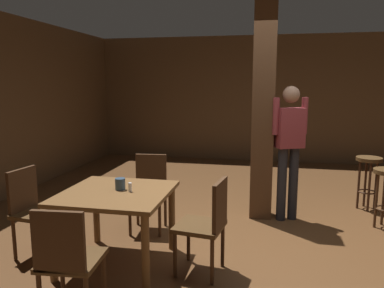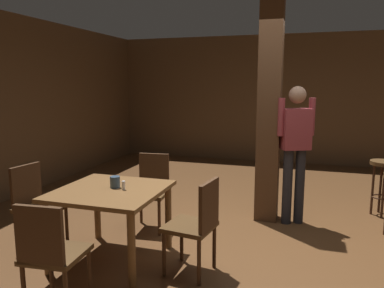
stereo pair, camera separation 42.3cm
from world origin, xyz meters
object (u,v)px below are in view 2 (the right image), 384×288
Objects in this scene: chair_east at (197,222)px; chair_north at (151,187)px; salt_shaker at (124,185)px; napkin_cup at (115,182)px; chair_west at (35,202)px; dining_table at (111,200)px; standing_person at (295,145)px; chair_south at (50,251)px; bar_stool_mid at (383,175)px.

chair_east is 1.00× the size of chair_north.
napkin_cup is at bearing 158.18° from salt_shaker.
chair_west is 0.98m from napkin_cup.
dining_table is 0.90m from chair_east.
standing_person is (1.65, 1.53, 0.21)m from napkin_cup.
napkin_cup is at bearing 72.01° from dining_table.
chair_north is 1.84m from standing_person.
chair_south is 0.52× the size of standing_person.
dining_table is 0.18m from napkin_cup.
chair_east is 1.28m from chair_north.
chair_south is at bearing -131.29° from bar_stool_mid.
napkin_cup reaches higher than bar_stool_mid.
chair_north is at bearing -154.67° from bar_stool_mid.
napkin_cup is at bearing 175.26° from chair_east.
salt_shaker is at bearing -82.86° from chair_north.
chair_south and chair_east have the same top height.
bar_stool_mid is at bearing 25.33° from chair_north.
chair_south is 1.00× the size of chair_east.
napkin_cup reaches higher than dining_table.
chair_west is 1.09m from salt_shaker.
dining_table is 1.13× the size of chair_east.
chair_east is at bearing -115.96° from standing_person.
standing_person is (1.53, 1.58, 0.22)m from salt_shaker.
chair_east is at bearing 46.08° from chair_south.
napkin_cup is 0.15× the size of bar_stool_mid.
salt_shaker reaches higher than dining_table.
bar_stool_mid is (3.70, 2.22, 0.05)m from chair_west.
standing_person reaches higher than chair_east.
dining_table is 8.89× the size of napkin_cup.
salt_shaker is 3.47m from bar_stool_mid.
chair_west is 7.89× the size of napkin_cup.
chair_north is at bearing 89.76° from napkin_cup.
standing_person is 2.32× the size of bar_stool_mid.
chair_east is 0.92m from napkin_cup.
chair_north is at bearing 89.57° from chair_south.
napkin_cup reaches higher than salt_shaker.
napkin_cup is 1.28× the size of salt_shaker.
chair_south is at bearing -90.60° from napkin_cup.
bar_stool_mid is (1.90, 2.25, 0.05)m from chair_east.
chair_north is at bearing 44.07° from chair_west.
dining_table is 11.41× the size of salt_shaker.
chair_north is 0.91m from napkin_cup.
salt_shaker is (0.14, 0.01, 0.16)m from dining_table.
salt_shaker is 0.12× the size of bar_stool_mid.
chair_south is at bearing -123.42° from standing_person.
standing_person is at bearing 21.88° from chair_north.
chair_west is 1.20× the size of bar_stool_mid.
chair_west and chair_east have the same top height.
chair_west is at bearing 179.70° from salt_shaker.
chair_west is at bearing 179.00° from dining_table.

